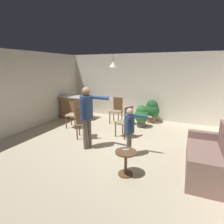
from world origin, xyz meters
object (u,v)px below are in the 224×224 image
object	(u,v)px
dining_chair_by_counter	(126,121)
dining_chair_spare	(75,113)
kitchen_counter	(76,107)
side_table_by_couch	(126,160)
spare_remote_on_table	(126,150)
potted_plant_corner	(152,110)
person_child	(130,127)
potted_plant_by_wall	(142,115)
couch_floral	(212,159)
person_adult	(87,111)
dining_chair_centre_back	(83,122)
dining_chair_near_wall	(117,109)

from	to	relation	value
dining_chair_by_counter	dining_chair_spare	distance (m)	2.00
kitchen_counter	side_table_by_couch	size ratio (longest dim) A/B	2.42
dining_chair_by_counter	spare_remote_on_table	world-z (taller)	dining_chair_by_counter
side_table_by_couch	potted_plant_corner	world-z (taller)	potted_plant_corner
person_child	potted_plant_by_wall	xyz separation A→B (m)	(-0.33, 2.31, -0.30)
side_table_by_couch	person_child	size ratio (longest dim) A/B	0.43
couch_floral	potted_plant_by_wall	size ratio (longest dim) A/B	2.22
side_table_by_couch	person_child	distance (m)	0.97
couch_floral	spare_remote_on_table	distance (m)	1.80
couch_floral	spare_remote_on_table	bearing A→B (deg)	113.26
person_adult	dining_chair_spare	bearing A→B (deg)	-129.96
side_table_by_couch	potted_plant_by_wall	bearing A→B (deg)	99.71
kitchen_counter	dining_chair_spare	size ratio (longest dim) A/B	1.26
dining_chair_by_counter	dining_chair_centre_back	size ratio (longest dim) A/B	1.00
dining_chair_near_wall	side_table_by_couch	bearing A→B (deg)	117.08
couch_floral	spare_remote_on_table	world-z (taller)	couch_floral
side_table_by_couch	spare_remote_on_table	bearing A→B (deg)	113.95
person_child	side_table_by_couch	bearing A→B (deg)	11.06
person_child	dining_chair_centre_back	xyz separation A→B (m)	(-1.66, 0.49, -0.21)
kitchen_counter	person_adult	distance (m)	3.18
spare_remote_on_table	couch_floral	bearing A→B (deg)	25.26
couch_floral	dining_chair_centre_back	distance (m)	3.53
side_table_by_couch	potted_plant_corner	bearing A→B (deg)	94.94
dining_chair_by_counter	dining_chair_centre_back	bearing A→B (deg)	136.46
kitchen_counter	dining_chair_centre_back	bearing A→B (deg)	-49.88
kitchen_counter	side_table_by_couch	bearing A→B (deg)	-42.85
spare_remote_on_table	dining_chair_centre_back	bearing A→B (deg)	144.84
dining_chair_by_counter	potted_plant_by_wall	size ratio (longest dim) A/B	1.21
potted_plant_corner	spare_remote_on_table	world-z (taller)	potted_plant_corner
dining_chair_near_wall	potted_plant_by_wall	world-z (taller)	dining_chair_near_wall
couch_floral	potted_plant_by_wall	xyz separation A→B (m)	(-2.14, 2.37, 0.12)
dining_chair_centre_back	potted_plant_by_wall	world-z (taller)	dining_chair_centre_back
person_adult	potted_plant_by_wall	bearing A→B (deg)	163.91
dining_chair_by_counter	dining_chair_centre_back	distance (m)	1.31
person_child	potted_plant_by_wall	bearing A→B (deg)	-174.74
dining_chair_spare	potted_plant_by_wall	world-z (taller)	dining_chair_spare
potted_plant_corner	kitchen_counter	bearing A→B (deg)	-166.75
kitchen_counter	person_adult	world-z (taller)	person_adult
dining_chair_near_wall	potted_plant_corner	xyz separation A→B (m)	(1.24, 0.63, -0.04)
kitchen_counter	potted_plant_corner	size ratio (longest dim) A/B	1.38
kitchen_counter	potted_plant_by_wall	distance (m)	2.89
side_table_by_couch	dining_chair_near_wall	size ratio (longest dim) A/B	0.52
person_adult	person_child	bearing A→B (deg)	95.53
kitchen_counter	potted_plant_by_wall	bearing A→B (deg)	-0.53
dining_chair_centre_back	potted_plant_corner	distance (m)	3.00
person_adult	person_child	size ratio (longest dim) A/B	1.37
couch_floral	person_child	distance (m)	1.86
dining_chair_spare	potted_plant_by_wall	distance (m)	2.43
side_table_by_couch	potted_plant_by_wall	size ratio (longest dim) A/B	0.63
person_adult	dining_chair_centre_back	distance (m)	0.86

